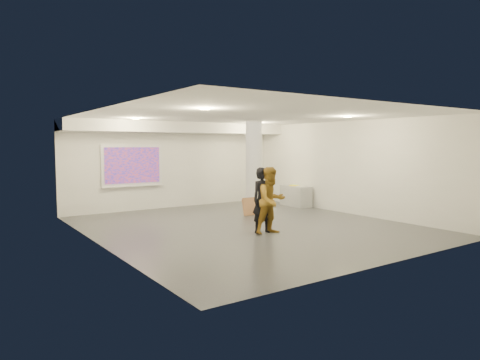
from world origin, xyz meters
TOP-DOWN VIEW (x-y plane):
  - floor at (0.00, 0.00)m, footprint 8.00×9.00m
  - ceiling at (0.00, 0.00)m, footprint 8.00×9.00m
  - wall_back at (0.00, 4.50)m, footprint 8.00×0.01m
  - wall_front at (0.00, -4.50)m, footprint 8.00×0.01m
  - wall_left at (-4.00, 0.00)m, footprint 0.01×9.00m
  - wall_right at (4.00, 0.00)m, footprint 0.01×9.00m
  - soffit_band at (0.00, 3.95)m, footprint 8.00×1.10m
  - downlight_nw at (-2.20, 2.50)m, footprint 0.22×0.22m
  - downlight_ne at (2.20, 2.50)m, footprint 0.22×0.22m
  - downlight_sw at (-2.20, -1.50)m, footprint 0.22×0.22m
  - downlight_se at (2.20, -1.50)m, footprint 0.22×0.22m
  - column at (1.50, 1.80)m, footprint 0.52×0.52m
  - projection_screen at (-1.60, 4.45)m, footprint 2.10×0.13m
  - credenza at (3.72, 2.22)m, footprint 0.64×1.31m
  - papers_stack at (3.68, 1.93)m, footprint 0.27×0.33m
  - postit_pad at (3.66, 2.23)m, footprint 0.30×0.36m
  - cardboard_back at (1.15, 1.50)m, footprint 0.52×0.17m
  - cardboard_front at (1.16, 1.63)m, footprint 0.49×0.24m
  - woman at (-0.17, -0.87)m, footprint 0.63×0.44m
  - man at (-0.08, -1.11)m, footprint 0.82×0.65m

SIDE VIEW (x-z plane):
  - floor at x=0.00m, z-range -0.01..0.01m
  - cardboard_front at x=1.16m, z-range 0.00..0.51m
  - cardboard_back at x=1.15m, z-range 0.00..0.57m
  - credenza at x=3.72m, z-range 0.00..0.74m
  - papers_stack at x=3.68m, z-range 0.74..0.76m
  - postit_pad at x=3.66m, z-range 0.74..0.77m
  - woman at x=-0.17m, z-range 0.00..1.66m
  - man at x=-0.08m, z-range 0.00..1.68m
  - wall_back at x=0.00m, z-range 0.00..3.00m
  - wall_front at x=0.00m, z-range 0.00..3.00m
  - wall_left at x=-4.00m, z-range 0.00..3.00m
  - wall_right at x=4.00m, z-range 0.00..3.00m
  - column at x=1.50m, z-range 0.00..3.00m
  - projection_screen at x=-1.60m, z-range 0.82..2.24m
  - soffit_band at x=0.00m, z-range 2.64..3.00m
  - downlight_nw at x=-2.20m, z-range 2.97..2.99m
  - downlight_ne at x=2.20m, z-range 2.97..2.99m
  - downlight_sw at x=-2.20m, z-range 2.97..2.99m
  - downlight_se at x=2.20m, z-range 2.97..2.99m
  - ceiling at x=0.00m, z-range 3.00..3.00m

